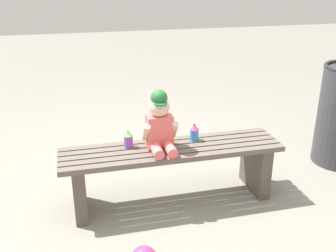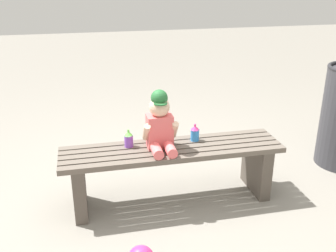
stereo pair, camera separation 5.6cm
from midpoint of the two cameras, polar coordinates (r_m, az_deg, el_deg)
The scene contains 5 objects.
ground_plane at distance 2.87m, azimuth 1.15°, elevation -10.52°, with size 16.00×16.00×0.00m, color gray.
park_bench at distance 2.73m, azimuth 1.19°, elevation -5.67°, with size 1.51×0.35×0.41m.
child_figure at distance 2.60m, azimuth -0.54°, elevation 0.35°, with size 0.23×0.27×0.40m.
sippy_cup_left at distance 2.67m, azimuth -5.12°, elevation -1.85°, with size 0.06×0.06×0.12m.
sippy_cup_right at distance 2.76m, azimuth 4.50°, elevation -0.99°, with size 0.06×0.06×0.12m.
Camera 2 is at (-0.56, -2.36, 1.55)m, focal length 42.06 mm.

